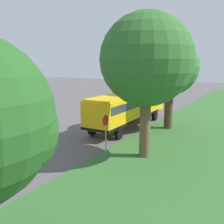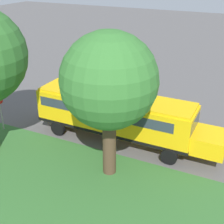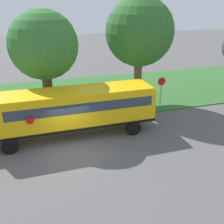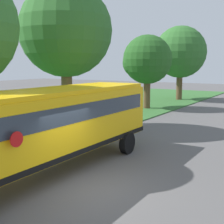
{
  "view_description": "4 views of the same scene",
  "coord_description": "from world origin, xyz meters",
  "px_view_note": "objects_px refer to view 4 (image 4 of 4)",
  "views": [
    {
      "loc": [
        -12.81,
        21.7,
        5.94
      ],
      "look_at": [
        -1.54,
        2.0,
        1.62
      ],
      "focal_mm": 42.0,
      "sensor_mm": 36.0,
      "label": 1
    },
    {
      "loc": [
        -18.74,
        -7.32,
        10.83
      ],
      "look_at": [
        -1.86,
        0.9,
        1.76
      ],
      "focal_mm": 50.0,
      "sensor_mm": 36.0,
      "label": 2
    },
    {
      "loc": [
        13.75,
        -1.93,
        8.44
      ],
      "look_at": [
        -2.08,
        3.1,
        1.37
      ],
      "focal_mm": 42.0,
      "sensor_mm": 36.0,
      "label": 3
    },
    {
      "loc": [
        5.82,
        -7.98,
        4.07
      ],
      "look_at": [
        -2.1,
        4.77,
        1.78
      ],
      "focal_mm": 50.0,
      "sensor_mm": 36.0,
      "label": 4
    }
  ],
  "objects_px": {
    "oak_tree_roadside_mid": "(64,30)",
    "oak_tree_across_road": "(181,52)",
    "oak_tree_far_end": "(146,60)",
    "school_bus": "(45,124)",
    "stop_sign": "(106,103)"
  },
  "relations": [
    {
      "from": "oak_tree_far_end",
      "to": "school_bus",
      "type": "bearing_deg",
      "value": -75.78
    },
    {
      "from": "oak_tree_roadside_mid",
      "to": "oak_tree_far_end",
      "type": "xyz_separation_m",
      "value": [
        0.12,
        11.05,
        -1.68
      ]
    },
    {
      "from": "oak_tree_roadside_mid",
      "to": "stop_sign",
      "type": "relative_size",
      "value": 3.26
    },
    {
      "from": "oak_tree_roadside_mid",
      "to": "oak_tree_across_road",
      "type": "distance_m",
      "value": 19.84
    },
    {
      "from": "school_bus",
      "to": "oak_tree_far_end",
      "type": "bearing_deg",
      "value": 104.22
    },
    {
      "from": "oak_tree_roadside_mid",
      "to": "oak_tree_across_road",
      "type": "bearing_deg",
      "value": 89.08
    },
    {
      "from": "school_bus",
      "to": "stop_sign",
      "type": "relative_size",
      "value": 4.53
    },
    {
      "from": "oak_tree_roadside_mid",
      "to": "oak_tree_far_end",
      "type": "height_order",
      "value": "oak_tree_roadside_mid"
    },
    {
      "from": "school_bus",
      "to": "oak_tree_across_road",
      "type": "relative_size",
      "value": 1.48
    },
    {
      "from": "stop_sign",
      "to": "oak_tree_far_end",
      "type": "bearing_deg",
      "value": 101.95
    },
    {
      "from": "school_bus",
      "to": "oak_tree_across_road",
      "type": "xyz_separation_m",
      "value": [
        -4.28,
        26.43,
        3.58
      ]
    },
    {
      "from": "school_bus",
      "to": "oak_tree_far_end",
      "type": "distance_m",
      "value": 18.39
    },
    {
      "from": "school_bus",
      "to": "stop_sign",
      "type": "height_order",
      "value": "school_bus"
    },
    {
      "from": "oak_tree_far_end",
      "to": "oak_tree_across_road",
      "type": "bearing_deg",
      "value": 88.73
    },
    {
      "from": "oak_tree_roadside_mid",
      "to": "oak_tree_across_road",
      "type": "height_order",
      "value": "oak_tree_roadside_mid"
    }
  ]
}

